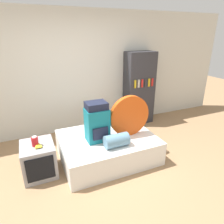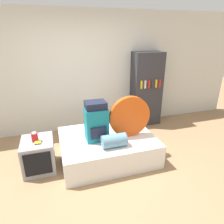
{
  "view_description": "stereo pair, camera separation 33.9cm",
  "coord_description": "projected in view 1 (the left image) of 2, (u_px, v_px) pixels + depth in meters",
  "views": [
    {
      "loc": [
        -0.95,
        -2.27,
        2.12
      ],
      "look_at": [
        0.31,
        0.62,
        0.87
      ],
      "focal_mm": 32.0,
      "sensor_mm": 36.0,
      "label": 1
    },
    {
      "loc": [
        -0.63,
        -2.39,
        2.12
      ],
      "look_at": [
        0.31,
        0.62,
        0.87
      ],
      "focal_mm": 32.0,
      "sensor_mm": 36.0,
      "label": 2
    }
  ],
  "objects": [
    {
      "name": "canister",
      "position": [
        35.0,
        141.0,
        3.01
      ],
      "size": [
        0.1,
        0.1,
        0.16
      ],
      "color": "#B2191E",
      "rests_on": "television"
    },
    {
      "name": "sleeping_roll",
      "position": [
        117.0,
        140.0,
        3.18
      ],
      "size": [
        0.39,
        0.22,
        0.22
      ],
      "color": "#5B849E",
      "rests_on": "bed"
    },
    {
      "name": "bookshelf",
      "position": [
        139.0,
        89.0,
        4.83
      ],
      "size": [
        0.69,
        0.4,
        1.73
      ],
      "color": "#2D2D33",
      "rests_on": "ground_plane"
    },
    {
      "name": "tent_bag",
      "position": [
        129.0,
        116.0,
        3.45
      ],
      "size": [
        0.73,
        0.08,
        0.73
      ],
      "color": "#D14C14",
      "rests_on": "bed"
    },
    {
      "name": "banana_bunch",
      "position": [
        38.0,
        146.0,
        3.0
      ],
      "size": [
        0.13,
        0.16,
        0.04
      ],
      "color": "yellow",
      "rests_on": "television"
    },
    {
      "name": "wall_back",
      "position": [
        73.0,
        74.0,
        4.3
      ],
      "size": [
        8.0,
        0.05,
        2.6
      ],
      "color": "silver",
      "rests_on": "ground_plane"
    },
    {
      "name": "ground_plane",
      "position": [
        109.0,
        181.0,
        3.07
      ],
      "size": [
        16.0,
        16.0,
        0.0
      ],
      "primitive_type": "plane",
      "color": "#997551"
    },
    {
      "name": "television",
      "position": [
        39.0,
        159.0,
        3.15
      ],
      "size": [
        0.5,
        0.58,
        0.52
      ],
      "color": "#939399",
      "rests_on": "ground_plane"
    },
    {
      "name": "backpack",
      "position": [
        97.0,
        122.0,
        3.3
      ],
      "size": [
        0.37,
        0.33,
        0.67
      ],
      "color": "#14707F",
      "rests_on": "bed"
    },
    {
      "name": "bed",
      "position": [
        107.0,
        147.0,
        3.6
      ],
      "size": [
        1.62,
        1.26,
        0.42
      ],
      "color": "white",
      "rests_on": "ground_plane"
    }
  ]
}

